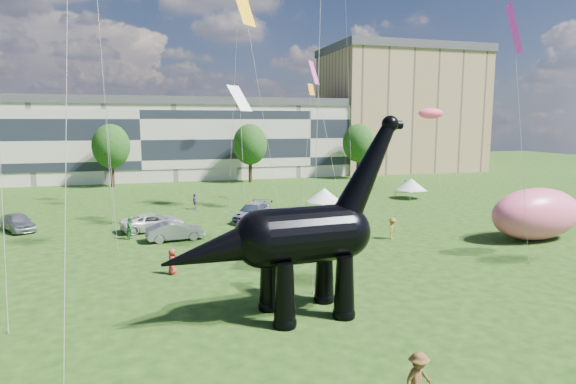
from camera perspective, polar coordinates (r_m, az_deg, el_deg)
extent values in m
plane|color=#16330C|center=(22.47, 3.49, -15.72)|extent=(220.00, 220.00, 0.00)
cube|color=beige|center=(81.37, -17.00, 5.69)|extent=(78.00, 11.00, 12.00)
cube|color=tan|center=(96.53, 13.08, 9.15)|extent=(28.00, 18.00, 22.00)
cylinder|color=#382314|center=(72.87, -20.08, 1.82)|extent=(0.56, 0.56, 3.20)
ellipsoid|color=#14380F|center=(72.53, -20.26, 5.53)|extent=(5.20, 5.20, 6.24)
cylinder|color=#382314|center=(74.23, -4.49, 2.40)|extent=(0.56, 0.56, 3.20)
ellipsoid|color=#14380F|center=(73.90, -4.53, 6.05)|extent=(5.20, 5.20, 6.24)
cylinder|color=#382314|center=(79.83, 8.28, 2.75)|extent=(0.56, 0.56, 3.20)
ellipsoid|color=#14380F|center=(79.52, 8.35, 6.14)|extent=(5.20, 5.20, 6.24)
cone|color=black|center=(21.93, -0.38, -12.11)|extent=(1.11, 1.11, 2.99)
sphere|color=black|center=(22.42, -0.38, -15.26)|extent=(1.09, 1.09, 1.09)
cone|color=black|center=(23.87, -2.26, -10.40)|extent=(1.11, 1.11, 2.99)
sphere|color=black|center=(24.32, -2.25, -13.33)|extent=(1.09, 1.09, 1.09)
cone|color=black|center=(23.09, 6.70, -11.11)|extent=(1.11, 1.11, 2.99)
sphere|color=black|center=(23.55, 6.65, -14.13)|extent=(1.09, 1.09, 1.09)
cone|color=black|center=(24.94, 4.34, -9.59)|extent=(1.11, 1.11, 2.99)
sphere|color=black|center=(25.37, 4.30, -12.41)|extent=(1.09, 1.09, 1.09)
cylinder|color=black|center=(22.71, 1.94, -5.10)|extent=(4.39, 3.03, 2.69)
sphere|color=black|center=(22.00, -3.10, -5.55)|extent=(2.69, 2.69, 2.69)
sphere|color=black|center=(23.58, 6.64, -4.65)|extent=(2.59, 2.59, 2.59)
cone|color=black|center=(23.70, 9.36, 2.42)|extent=(3.86, 1.80, 5.27)
sphere|color=black|center=(24.22, 11.99, 7.89)|extent=(0.84, 0.84, 0.84)
cylinder|color=black|center=(24.38, 12.58, 7.76)|extent=(0.73, 0.49, 0.44)
cone|color=black|center=(21.56, -8.33, -6.82)|extent=(5.42, 2.52, 2.92)
imported|color=#B0AFB4|center=(46.77, -29.38, -3.11)|extent=(3.82, 4.87, 1.55)
imported|color=gray|center=(38.59, -13.23, -4.54)|extent=(4.57, 2.12, 1.45)
imported|color=silver|center=(42.47, -15.73, -3.46)|extent=(5.69, 3.64, 1.46)
imported|color=#595960|center=(45.06, -4.19, -2.40)|extent=(5.02, 5.94, 1.63)
cube|color=white|center=(49.50, 4.30, -1.18)|extent=(3.60, 3.60, 0.11)
cone|color=white|center=(49.38, 4.31, -0.33)|extent=(4.56, 4.56, 1.41)
cylinder|color=#999999|center=(47.77, 4.10, -2.15)|extent=(0.06, 0.06, 1.03)
cylinder|color=#999999|center=(49.47, 6.43, -1.82)|extent=(0.06, 0.06, 1.03)
cylinder|color=#999999|center=(49.77, 2.16, -1.72)|extent=(0.06, 0.06, 1.03)
cylinder|color=#999999|center=(51.41, 4.47, -1.42)|extent=(0.06, 0.06, 1.03)
cube|color=silver|center=(59.91, 14.36, 0.21)|extent=(3.27, 3.27, 0.11)
cone|color=silver|center=(59.82, 14.39, 0.91)|extent=(4.15, 4.15, 1.38)
cylinder|color=#999999|center=(58.18, 14.26, -0.53)|extent=(0.06, 0.06, 1.01)
cylinder|color=#999999|center=(59.94, 16.09, -0.34)|extent=(0.06, 0.06, 1.01)
cylinder|color=#999999|center=(60.09, 12.61, -0.20)|extent=(0.06, 0.06, 1.01)
cylinder|color=#999999|center=(61.79, 14.43, -0.03)|extent=(0.06, 0.06, 1.01)
ellipsoid|color=#FB618A|center=(42.31, 27.35, -2.32)|extent=(8.48, 4.76, 4.08)
imported|color=navy|center=(34.72, 6.88, -5.56)|extent=(0.70, 0.76, 1.74)
imported|color=#336E81|center=(64.51, 13.69, 0.70)|extent=(0.77, 0.78, 1.82)
imported|color=black|center=(44.69, 7.94, -2.54)|extent=(1.59, 1.10, 1.65)
imported|color=#317A38|center=(39.86, -18.11, -4.10)|extent=(0.94, 1.04, 1.77)
imported|color=brown|center=(17.11, 15.20, -20.68)|extent=(1.36, 1.08, 1.85)
imported|color=#5A3373|center=(51.73, -11.00, -1.11)|extent=(0.57, 1.04, 1.69)
imported|color=olive|center=(38.83, 12.27, -4.23)|extent=(1.23, 1.24, 1.71)
imported|color=#A22C28|center=(30.20, -13.57, -8.01)|extent=(0.60, 0.83, 1.58)
plane|color=orange|center=(55.12, 2.78, 12.05)|extent=(1.25, 0.98, 1.26)
ellipsoid|color=#E33F5E|center=(67.08, 16.58, 8.91)|extent=(3.92, 3.36, 1.41)
plane|color=#F8B00D|center=(41.31, -5.05, 20.50)|extent=(2.33, 2.19, 2.22)
plane|color=white|center=(51.79, -5.75, 11.00)|extent=(3.45, 3.52, 2.69)
plane|color=#D73B9C|center=(49.87, 3.10, 13.95)|extent=(1.96, 2.41, 2.32)
plane|color=purple|center=(39.92, 25.21, 17.14)|extent=(2.70, 3.55, 3.45)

